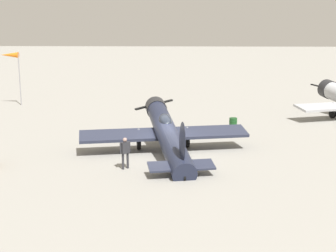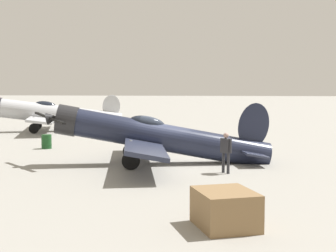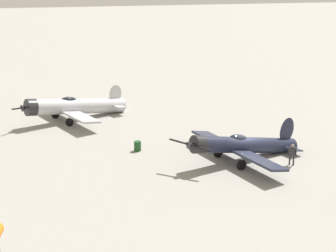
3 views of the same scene
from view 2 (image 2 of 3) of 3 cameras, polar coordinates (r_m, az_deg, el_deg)
name	(u,v)px [view 2 (image 2 of 3)]	position (r m, az deg, el deg)	size (l,w,h in m)	color
ground_plane	(168,164)	(22.60, 0.00, -4.55)	(400.00, 400.00, 0.00)	gray
airplane_foreground	(158,137)	(22.40, -1.26, -1.32)	(11.57, 10.47, 3.34)	#1E2338
airplane_mid_apron	(52,114)	(40.50, -13.76, 1.38)	(11.71, 10.64, 3.19)	#B7BABF
ground_crew_mechanic	(226,149)	(20.10, 6.98, -2.74)	(0.49, 0.51, 1.72)	#2D2D33
equipment_crate	(225,209)	(12.47, 6.90, -9.88)	(1.95, 2.10, 0.96)	olive
fuel_drum	(47,142)	(29.05, -14.41, -1.83)	(0.63, 0.63, 0.83)	#19471E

